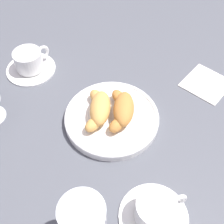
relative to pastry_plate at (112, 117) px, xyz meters
name	(u,v)px	position (x,y,z in m)	size (l,w,h in m)	color
ground_plane	(115,121)	(0.00, -0.01, -0.01)	(2.20, 2.20, 0.00)	#4C4F56
pastry_plate	(112,117)	(0.00, 0.00, 0.00)	(0.23, 0.23, 0.02)	white
croissant_large	(122,109)	(0.00, -0.02, 0.03)	(0.14, 0.07, 0.04)	#BC7A38
croissant_small	(99,109)	(0.00, 0.03, 0.03)	(0.14, 0.07, 0.04)	#D6994C
coffee_cup_near	(155,212)	(-0.22, -0.13, 0.01)	(0.14, 0.14, 0.06)	white
coffee_cup_far	(30,62)	(0.13, 0.26, 0.01)	(0.14, 0.14, 0.06)	white
juice_glass_right	(84,221)	(-0.28, -0.01, 0.08)	(0.08, 0.08, 0.14)	white
folded_napkin	(206,83)	(0.17, -0.23, -0.01)	(0.11, 0.11, 0.01)	silver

